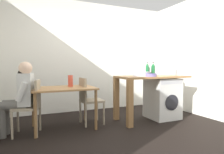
# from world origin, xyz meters

# --- Properties ---
(ground_plane) EXTENTS (5.46, 5.46, 0.00)m
(ground_plane) POSITION_xyz_m (0.00, 0.00, 0.00)
(ground_plane) COLOR black
(wall_back) EXTENTS (4.60, 0.10, 2.70)m
(wall_back) POSITION_xyz_m (0.00, 1.75, 1.35)
(wall_back) COLOR silver
(wall_back) RESTS_ON ground_plane
(wall_counter_side) EXTENTS (0.10, 3.80, 2.70)m
(wall_counter_side) POSITION_xyz_m (2.15, 0.00, 1.35)
(wall_counter_side) COLOR silver
(wall_counter_side) RESTS_ON ground_plane
(dining_table) EXTENTS (1.10, 0.76, 0.74)m
(dining_table) POSITION_xyz_m (-0.88, 0.49, 0.64)
(dining_table) COLOR #9E7042
(dining_table) RESTS_ON ground_plane
(chair_person_seat) EXTENTS (0.48, 0.48, 0.90)m
(chair_person_seat) POSITION_xyz_m (-1.43, 0.37, 0.51)
(chair_person_seat) COLOR gray
(chair_person_seat) RESTS_ON ground_plane
(chair_opposite) EXTENTS (0.41, 0.41, 0.90)m
(chair_opposite) POSITION_xyz_m (-0.40, 0.54, 0.51)
(chair_opposite) COLOR gray
(chair_opposite) RESTS_ON ground_plane
(seated_person) EXTENTS (0.54, 0.54, 1.20)m
(seated_person) POSITION_xyz_m (-1.58, 0.41, 0.67)
(seated_person) COLOR #595651
(seated_person) RESTS_ON ground_plane
(kitchen_counter) EXTENTS (1.50, 0.68, 0.92)m
(kitchen_counter) POSITION_xyz_m (0.72, 0.32, 0.76)
(kitchen_counter) COLOR #9E7042
(kitchen_counter) RESTS_ON ground_plane
(washing_machine) EXTENTS (0.60, 0.61, 0.86)m
(washing_machine) POSITION_xyz_m (1.19, 0.32, 0.43)
(washing_machine) COLOR silver
(washing_machine) RESTS_ON ground_plane
(sink_basin) EXTENTS (0.38, 0.38, 0.09)m
(sink_basin) POSITION_xyz_m (0.67, 0.32, 0.97)
(sink_basin) COLOR #9EA0A5
(sink_basin) RESTS_ON kitchen_counter
(tap) EXTENTS (0.02, 0.02, 0.28)m
(tap) POSITION_xyz_m (0.67, 0.50, 1.06)
(tap) COLOR #B2B2B7
(tap) RESTS_ON kitchen_counter
(bottle_tall_green) EXTENTS (0.07, 0.07, 0.29)m
(bottle_tall_green) POSITION_xyz_m (0.87, 0.42, 1.05)
(bottle_tall_green) COLOR #19592D
(bottle_tall_green) RESTS_ON kitchen_counter
(bottle_squat_brown) EXTENTS (0.07, 0.07, 0.23)m
(bottle_squat_brown) POSITION_xyz_m (0.96, 0.52, 1.03)
(bottle_squat_brown) COLOR #19592D
(bottle_squat_brown) RESTS_ON kitchen_counter
(bottle_clear_small) EXTENTS (0.08, 0.08, 0.29)m
(bottle_clear_small) POSITION_xyz_m (1.08, 0.50, 1.05)
(bottle_clear_small) COLOR #19592D
(bottle_clear_small) RESTS_ON kitchen_counter
(mixing_bowl) EXTENTS (0.23, 0.23, 0.06)m
(mixing_bowl) POSITION_xyz_m (0.75, 0.12, 0.96)
(mixing_bowl) COLOR slate
(mixing_bowl) RESTS_ON kitchen_counter
(utensil_crock) EXTENTS (0.11, 0.11, 0.30)m
(utensil_crock) POSITION_xyz_m (1.56, 0.37, 0.99)
(utensil_crock) COLOR gray
(utensil_crock) RESTS_ON kitchen_counter
(vase) EXTENTS (0.09, 0.09, 0.21)m
(vase) POSITION_xyz_m (-0.73, 0.59, 0.85)
(vase) COLOR #D84C38
(vase) RESTS_ON dining_table
(scissors) EXTENTS (0.15, 0.06, 0.01)m
(scissors) POSITION_xyz_m (0.88, 0.22, 0.92)
(scissors) COLOR #B2B2B7
(scissors) RESTS_ON kitchen_counter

